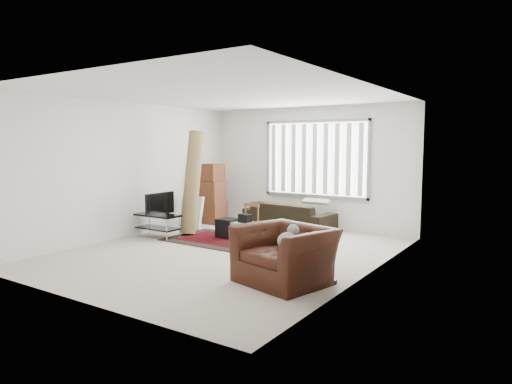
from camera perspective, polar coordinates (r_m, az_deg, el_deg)
room at (r=8.21m, az=-1.16°, el=5.20°), size 6.00×6.02×2.71m
persian_rug at (r=8.97m, az=-4.14°, el=-6.01°), size 2.18×1.48×0.02m
tv_stand at (r=9.40m, az=-12.20°, el=-3.52°), size 0.95×0.43×0.47m
tv at (r=9.35m, az=-12.25°, el=-1.39°), size 0.10×0.77×0.44m
subwoofer at (r=9.17m, az=-3.53°, el=-4.50°), size 0.38×0.38×0.37m
moving_boxes at (r=10.90m, az=-5.55°, el=-0.45°), size 0.58×0.54×1.41m
white_flatpack at (r=10.32m, az=-8.11°, el=-2.50°), size 0.59×0.30×0.72m
rolled_rug at (r=9.61m, az=-7.98°, el=1.21°), size 0.46×0.81×2.16m
sofa at (r=10.08m, az=4.13°, el=-2.48°), size 2.10×1.04×0.78m
side_chair at (r=8.65m, az=-1.28°, el=-3.69°), size 0.47×0.47×0.75m
armchair at (r=6.22m, az=3.61°, el=-7.32°), size 1.40×1.30×0.88m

